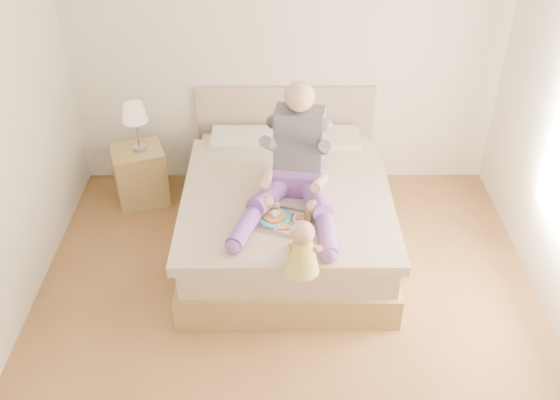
{
  "coord_description": "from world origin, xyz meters",
  "views": [
    {
      "loc": [
        -0.07,
        -3.29,
        3.48
      ],
      "look_at": [
        -0.06,
        0.65,
        0.7
      ],
      "focal_mm": 40.0,
      "sensor_mm": 36.0,
      "label": 1
    }
  ],
  "objects_px": {
    "tray": "(285,219)",
    "baby": "(302,250)",
    "bed": "(286,208)",
    "nightstand": "(140,175)",
    "adult": "(295,168)"
  },
  "relations": [
    {
      "from": "tray",
      "to": "baby",
      "type": "bearing_deg",
      "value": -59.08
    },
    {
      "from": "baby",
      "to": "bed",
      "type": "bearing_deg",
      "value": 92.61
    },
    {
      "from": "tray",
      "to": "nightstand",
      "type": "bearing_deg",
      "value": 158.75
    },
    {
      "from": "bed",
      "to": "nightstand",
      "type": "distance_m",
      "value": 1.49
    },
    {
      "from": "nightstand",
      "to": "adult",
      "type": "xyz_separation_m",
      "value": [
        1.44,
        -0.84,
        0.61
      ]
    },
    {
      "from": "baby",
      "to": "tray",
      "type": "bearing_deg",
      "value": 99.37
    },
    {
      "from": "bed",
      "to": "nightstand",
      "type": "xyz_separation_m",
      "value": [
        -1.38,
        0.58,
        -0.04
      ]
    },
    {
      "from": "nightstand",
      "to": "adult",
      "type": "height_order",
      "value": "adult"
    },
    {
      "from": "adult",
      "to": "bed",
      "type": "bearing_deg",
      "value": 112.98
    },
    {
      "from": "baby",
      "to": "adult",
      "type": "bearing_deg",
      "value": 89.7
    },
    {
      "from": "bed",
      "to": "tray",
      "type": "bearing_deg",
      "value": -91.68
    },
    {
      "from": "adult",
      "to": "tray",
      "type": "bearing_deg",
      "value": -95.03
    },
    {
      "from": "bed",
      "to": "tray",
      "type": "xyz_separation_m",
      "value": [
        -0.02,
        -0.59,
        0.32
      ]
    },
    {
      "from": "bed",
      "to": "adult",
      "type": "relative_size",
      "value": 1.82
    },
    {
      "from": "nightstand",
      "to": "tray",
      "type": "bearing_deg",
      "value": -60.15
    }
  ]
}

